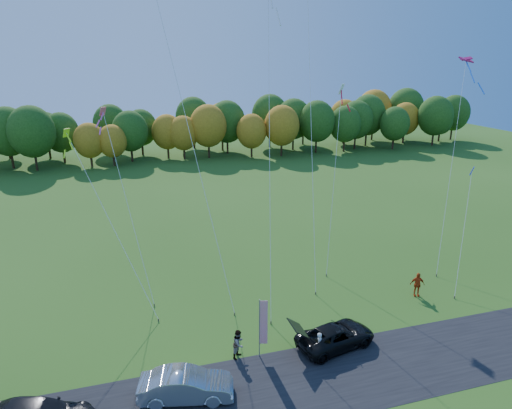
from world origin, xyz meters
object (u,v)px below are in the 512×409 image
object	(u,v)px
feather_flag	(263,322)
silver_sedan	(186,386)
person_east	(417,284)
black_suv	(336,336)

from	to	relation	value
feather_flag	silver_sedan	bearing A→B (deg)	-155.00
feather_flag	person_east	bearing A→B (deg)	15.28
black_suv	person_east	bearing A→B (deg)	-77.16
silver_sedan	feather_flag	size ratio (longest dim) A/B	1.28
black_suv	feather_flag	distance (m)	4.82
silver_sedan	person_east	xyz separation A→B (m)	(17.79, 5.79, 0.12)
silver_sedan	feather_flag	distance (m)	5.50
black_suv	silver_sedan	size ratio (longest dim) A/B	1.03
silver_sedan	black_suv	bearing A→B (deg)	-66.14
person_east	feather_flag	distance (m)	13.54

